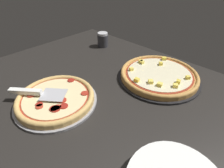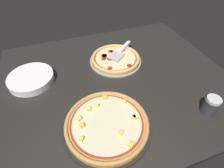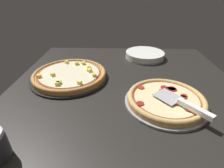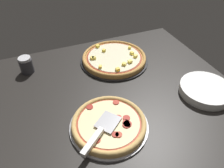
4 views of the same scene
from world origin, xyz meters
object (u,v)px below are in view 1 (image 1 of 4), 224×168
object	(u,v)px
pizza_back	(159,74)
parmesan_shaker	(103,40)
pizza_front	(56,98)
serving_spatula	(32,92)

from	to	relation	value
pizza_back	parmesan_shaker	size ratio (longest dim) A/B	4.02
pizza_back	pizza_front	bearing A→B (deg)	-114.96
pizza_front	parmesan_shaker	distance (cm)	61.16
parmesan_shaker	serving_spatula	bearing A→B (deg)	-70.86
pizza_back	parmesan_shaker	xyz separation A→B (cm)	(-49.55, 8.60, 2.12)
serving_spatula	parmesan_shaker	world-z (taller)	parmesan_shaker
pizza_front	pizza_back	distance (cm)	50.25
pizza_front	serving_spatula	bearing A→B (deg)	-141.60
pizza_back	parmesan_shaker	world-z (taller)	parmesan_shaker
pizza_back	parmesan_shaker	bearing A→B (deg)	170.16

